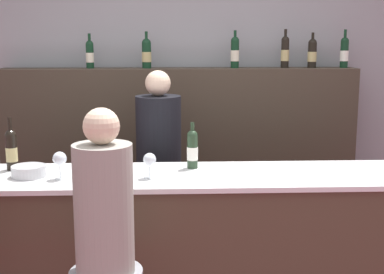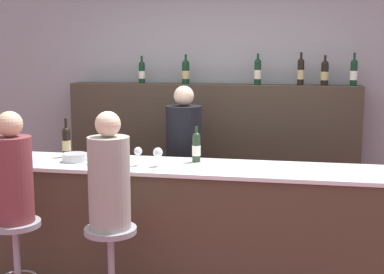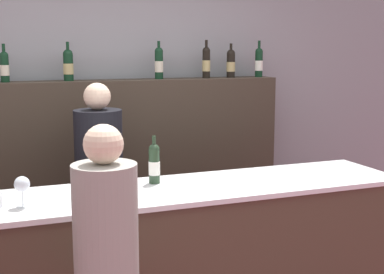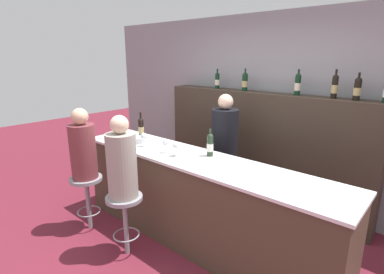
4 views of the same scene
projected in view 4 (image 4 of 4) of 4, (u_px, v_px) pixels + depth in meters
ground_plane at (177, 254)px, 3.18m from camera, size 16.00×16.00×0.00m
wall_back at (269, 110)px, 4.20m from camera, size 6.40×0.05×2.60m
bar_counter at (196, 201)px, 3.27m from camera, size 3.20×0.65×0.99m
back_bar_cabinet at (259, 149)px, 4.17m from camera, size 3.00×0.28×1.57m
wine_bottle_counter_0 at (141, 128)px, 3.91m from camera, size 0.07×0.07×0.34m
wine_bottle_counter_1 at (210, 145)px, 3.18m from camera, size 0.07×0.07×0.30m
wine_bottle_backbar_0 at (217, 80)px, 4.41m from camera, size 0.07×0.07×0.29m
wine_bottle_backbar_1 at (245, 82)px, 4.11m from camera, size 0.08×0.08×0.30m
wine_bottle_backbar_2 at (298, 84)px, 3.63m from camera, size 0.07×0.07×0.31m
wine_bottle_backbar_3 at (335, 86)px, 3.36m from camera, size 0.07×0.07×0.32m
wine_bottle_backbar_4 at (357, 89)px, 3.21m from camera, size 0.08×0.08×0.30m
wine_glass_0 at (144, 137)px, 3.52m from camera, size 0.08×0.08×0.17m
wine_glass_1 at (166, 143)px, 3.28m from camera, size 0.07×0.07×0.15m
wine_glass_2 at (176, 146)px, 3.18m from camera, size 0.08×0.08×0.15m
metal_bowl at (138, 140)px, 3.71m from camera, size 0.21×0.21×0.07m
bar_stool_left at (87, 189)px, 3.54m from camera, size 0.37×0.37×0.66m
guest_seated_left at (83, 148)px, 3.41m from camera, size 0.29×0.29×0.82m
bar_stool_right at (125, 209)px, 3.06m from camera, size 0.37×0.37×0.66m
guest_seated_right at (122, 162)px, 2.93m from camera, size 0.30×0.30×0.83m
bartender at (224, 160)px, 3.86m from camera, size 0.34×0.34×1.58m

